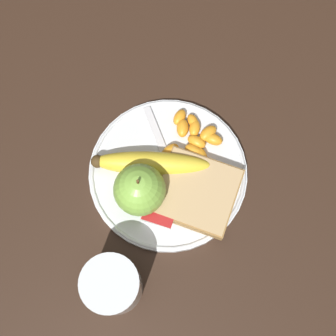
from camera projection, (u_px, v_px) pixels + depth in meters
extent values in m
plane|color=#332116|center=(168.00, 174.00, 0.72)|extent=(3.00, 3.00, 0.00)
cylinder|color=silver|center=(168.00, 173.00, 0.72)|extent=(0.24, 0.24, 0.01)
torus|color=silver|center=(168.00, 172.00, 0.71)|extent=(0.24, 0.24, 0.01)
cylinder|color=silver|center=(113.00, 285.00, 0.63)|extent=(0.08, 0.08, 0.09)
cylinder|color=#F4A81E|center=(113.00, 286.00, 0.63)|extent=(0.07, 0.07, 0.07)
sphere|color=#84BC47|center=(140.00, 190.00, 0.66)|extent=(0.08, 0.08, 0.08)
cylinder|color=brown|center=(138.00, 182.00, 0.62)|extent=(0.00, 0.00, 0.01)
ellipsoid|color=yellow|center=(152.00, 163.00, 0.69)|extent=(0.18, 0.08, 0.04)
sphere|color=#473319|center=(97.00, 161.00, 0.70)|extent=(0.02, 0.02, 0.02)
cube|color=olive|center=(197.00, 192.00, 0.69)|extent=(0.12, 0.11, 0.02)
cube|color=tan|center=(197.00, 192.00, 0.69)|extent=(0.11, 0.11, 0.02)
cube|color=silver|center=(160.00, 141.00, 0.72)|extent=(0.09, 0.10, 0.00)
cube|color=silver|center=(180.00, 193.00, 0.70)|extent=(0.05, 0.06, 0.00)
cube|color=silver|center=(160.00, 213.00, 0.68)|extent=(0.04, 0.04, 0.02)
cube|color=#B21E1E|center=(160.00, 212.00, 0.67)|extent=(0.04, 0.04, 0.00)
ellipsoid|color=orange|center=(208.00, 133.00, 0.72)|extent=(0.03, 0.04, 0.02)
ellipsoid|color=orange|center=(180.00, 127.00, 0.72)|extent=(0.03, 0.03, 0.02)
ellipsoid|color=orange|center=(197.00, 142.00, 0.72)|extent=(0.03, 0.02, 0.02)
ellipsoid|color=orange|center=(213.00, 139.00, 0.72)|extent=(0.03, 0.02, 0.02)
ellipsoid|color=orange|center=(195.00, 128.00, 0.72)|extent=(0.02, 0.03, 0.02)
ellipsoid|color=orange|center=(194.00, 151.00, 0.71)|extent=(0.04, 0.03, 0.02)
ellipsoid|color=orange|center=(201.00, 158.00, 0.71)|extent=(0.03, 0.04, 0.02)
ellipsoid|color=orange|center=(170.00, 152.00, 0.71)|extent=(0.03, 0.04, 0.02)
ellipsoid|color=orange|center=(193.00, 121.00, 0.73)|extent=(0.03, 0.03, 0.01)
ellipsoid|color=orange|center=(180.00, 117.00, 0.73)|extent=(0.02, 0.03, 0.02)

